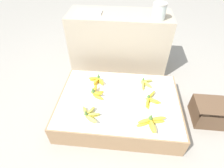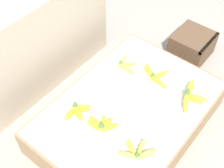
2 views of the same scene
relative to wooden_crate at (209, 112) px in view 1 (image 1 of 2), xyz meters
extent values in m
plane|color=gray|center=(-0.88, -0.03, -0.10)|extent=(10.00, 10.00, 0.00)
cube|color=#997551|center=(-0.88, -0.03, 0.01)|extent=(1.15, 0.80, 0.21)
cube|color=silver|center=(-0.88, -0.03, 0.12)|extent=(1.11, 0.78, 0.00)
cube|color=tan|center=(-0.94, 0.82, 0.25)|extent=(1.19, 0.44, 0.71)
cube|color=brown|center=(0.00, 0.00, 0.00)|extent=(0.29, 0.28, 0.20)
cube|color=#402E20|center=(0.00, -0.13, 0.09)|extent=(0.29, 0.02, 0.02)
ellipsoid|color=#DBCC4C|center=(-1.10, -0.30, 0.13)|extent=(0.11, 0.08, 0.03)
ellipsoid|color=#DBCC4C|center=(-1.08, -0.25, 0.13)|extent=(0.11, 0.06, 0.03)
ellipsoid|color=#DBCC4C|center=(-1.11, -0.21, 0.13)|extent=(0.07, 0.11, 0.03)
ellipsoid|color=#DBCC4C|center=(-1.16, -0.22, 0.13)|extent=(0.06, 0.11, 0.03)
ellipsoid|color=#DBCC4C|center=(-1.08, -0.31, 0.16)|extent=(0.11, 0.08, 0.03)
ellipsoid|color=#DBCC4C|center=(-1.08, -0.26, 0.16)|extent=(0.11, 0.05, 0.03)
ellipsoid|color=#DBCC4C|center=(-1.11, -0.22, 0.16)|extent=(0.08, 0.11, 0.03)
ellipsoid|color=#DBCC4C|center=(-1.16, -0.23, 0.16)|extent=(0.07, 0.11, 0.03)
cone|color=#4C7533|center=(-1.14, -0.27, 0.19)|extent=(0.03, 0.03, 0.04)
ellipsoid|color=gold|center=(-0.66, -0.29, 0.13)|extent=(0.13, 0.09, 0.03)
ellipsoid|color=gold|center=(-0.59, -0.31, 0.13)|extent=(0.06, 0.14, 0.03)
ellipsoid|color=gold|center=(-0.54, -0.26, 0.13)|extent=(0.13, 0.05, 0.03)
ellipsoid|color=gold|center=(-0.65, -0.29, 0.17)|extent=(0.13, 0.08, 0.03)
ellipsoid|color=gold|center=(-0.59, -0.33, 0.17)|extent=(0.06, 0.14, 0.03)
ellipsoid|color=gold|center=(-0.54, -0.25, 0.17)|extent=(0.14, 0.06, 0.03)
cone|color=#4C7533|center=(-0.60, -0.27, 0.21)|extent=(0.04, 0.04, 0.05)
ellipsoid|color=gold|center=(-1.08, -0.03, 0.13)|extent=(0.12, 0.08, 0.03)
ellipsoid|color=gold|center=(-1.08, 0.01, 0.13)|extent=(0.11, 0.09, 0.03)
ellipsoid|color=gold|center=(-1.12, 0.04, 0.13)|extent=(0.03, 0.11, 0.03)
ellipsoid|color=gold|center=(-1.09, -0.02, 0.17)|extent=(0.12, 0.04, 0.03)
ellipsoid|color=gold|center=(-1.12, 0.04, 0.17)|extent=(0.05, 0.12, 0.03)
cone|color=#4C7533|center=(-1.12, -0.01, 0.21)|extent=(0.04, 0.04, 0.05)
ellipsoid|color=yellow|center=(-0.61, -0.07, 0.13)|extent=(0.03, 0.14, 0.02)
ellipsoid|color=yellow|center=(-0.57, -0.03, 0.13)|extent=(0.13, 0.08, 0.02)
ellipsoid|color=yellow|center=(-0.58, 0.04, 0.13)|extent=(0.09, 0.13, 0.02)
ellipsoid|color=yellow|center=(-0.62, -0.07, 0.15)|extent=(0.05, 0.14, 0.02)
ellipsoid|color=yellow|center=(-0.55, -0.04, 0.15)|extent=(0.13, 0.08, 0.02)
ellipsoid|color=yellow|center=(-0.57, 0.03, 0.15)|extent=(0.10, 0.13, 0.02)
cone|color=#4C7533|center=(-0.60, -0.01, 0.18)|extent=(0.03, 0.03, 0.04)
ellipsoid|color=gold|center=(-1.15, 0.21, 0.13)|extent=(0.11, 0.03, 0.03)
ellipsoid|color=gold|center=(-1.12, 0.18, 0.13)|extent=(0.07, 0.11, 0.03)
ellipsoid|color=gold|center=(-1.08, 0.18, 0.13)|extent=(0.09, 0.11, 0.03)
ellipsoid|color=gold|center=(-1.16, 0.20, 0.16)|extent=(0.11, 0.04, 0.03)
ellipsoid|color=gold|center=(-1.12, 0.17, 0.16)|extent=(0.07, 0.11, 0.03)
ellipsoid|color=gold|center=(-1.08, 0.18, 0.16)|extent=(0.09, 0.10, 0.03)
cone|color=#4C7533|center=(-1.11, 0.21, 0.20)|extent=(0.03, 0.03, 0.04)
ellipsoid|color=#DBCC4C|center=(-0.65, 0.17, 0.13)|extent=(0.03, 0.13, 0.02)
ellipsoid|color=#DBCC4C|center=(-0.61, 0.19, 0.13)|extent=(0.12, 0.10, 0.02)
ellipsoid|color=#DBCC4C|center=(-0.61, 0.23, 0.13)|extent=(0.13, 0.07, 0.02)
ellipsoid|color=#DBCC4C|center=(-0.65, 0.17, 0.15)|extent=(0.03, 0.13, 0.02)
ellipsoid|color=#DBCC4C|center=(-0.61, 0.19, 0.15)|extent=(0.11, 0.11, 0.02)
ellipsoid|color=#DBCC4C|center=(-0.61, 0.23, 0.15)|extent=(0.13, 0.05, 0.02)
cone|color=#4C7533|center=(-0.65, 0.22, 0.18)|extent=(0.03, 0.03, 0.04)
cylinder|color=silver|center=(-0.53, 0.70, 0.68)|extent=(0.14, 0.14, 0.15)
cylinder|color=#B7B2A8|center=(-0.53, 0.70, 0.76)|extent=(0.14, 0.14, 0.02)
cube|color=white|center=(-1.29, 0.80, 0.62)|extent=(0.29, 0.15, 0.02)
camera|label=1|loc=(-0.83, -1.15, 1.34)|focal=28.00mm
camera|label=2|loc=(-1.84, -0.67, 1.66)|focal=50.00mm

